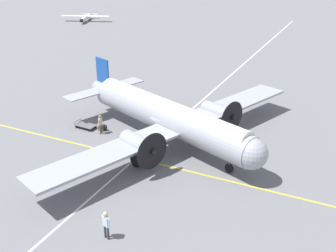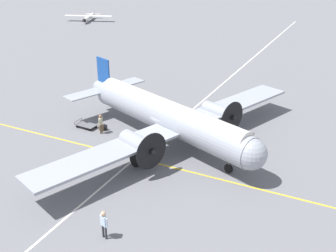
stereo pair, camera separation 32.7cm
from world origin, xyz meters
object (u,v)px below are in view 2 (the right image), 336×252
(suitcase_near_door, at_px, (101,127))
(suitcase_upright_spare, at_px, (105,127))
(light_aircraft_distant, at_px, (89,17))
(airliner_main, at_px, (171,118))
(crew_foreground, at_px, (104,222))
(passenger_boarding, at_px, (101,122))
(baggage_cart, at_px, (86,125))

(suitcase_near_door, relative_size, suitcase_upright_spare, 1.19)
(suitcase_upright_spare, xyz_separation_m, light_aircraft_distant, (32.36, -41.75, 0.54))
(airliner_main, relative_size, crew_foreground, 13.86)
(light_aircraft_distant, bearing_deg, passenger_boarding, 16.75)
(suitcase_upright_spare, distance_m, baggage_cart, 1.85)
(crew_foreground, relative_size, passenger_boarding, 1.03)
(crew_foreground, distance_m, baggage_cart, 15.81)
(passenger_boarding, distance_m, suitcase_upright_spare, 1.12)
(suitcase_upright_spare, height_order, light_aircraft_distant, light_aircraft_distant)
(crew_foreground, height_order, passenger_boarding, crew_foreground)
(passenger_boarding, bearing_deg, suitcase_upright_spare, -178.73)
(passenger_boarding, distance_m, baggage_cart, 2.13)
(crew_foreground, distance_m, suitcase_upright_spare, 15.00)
(crew_foreground, relative_size, light_aircraft_distant, 0.20)
(suitcase_near_door, bearing_deg, baggage_cart, 3.09)
(passenger_boarding, distance_m, light_aircraft_distant, 53.48)
(crew_foreground, bearing_deg, baggage_cart, 146.71)
(crew_foreground, relative_size, baggage_cart, 0.94)
(suitcase_upright_spare, bearing_deg, baggage_cart, 11.35)
(crew_foreground, bearing_deg, light_aircraft_distant, 143.26)
(crew_foreground, distance_m, suitcase_near_door, 14.89)
(suitcase_near_door, bearing_deg, crew_foreground, 125.51)
(airliner_main, height_order, passenger_boarding, airliner_main)
(airliner_main, height_order, crew_foreground, airliner_main)
(airliner_main, distance_m, baggage_cart, 8.70)
(passenger_boarding, height_order, light_aircraft_distant, light_aircraft_distant)
(baggage_cart, relative_size, light_aircraft_distant, 0.21)
(suitcase_upright_spare, relative_size, light_aircraft_distant, 0.06)
(passenger_boarding, bearing_deg, crew_foreground, 27.38)
(airliner_main, height_order, suitcase_near_door, airliner_main)
(airliner_main, xyz_separation_m, crew_foreground, (-1.82, 12.47, -1.30))
(suitcase_upright_spare, bearing_deg, crew_foreground, 124.25)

